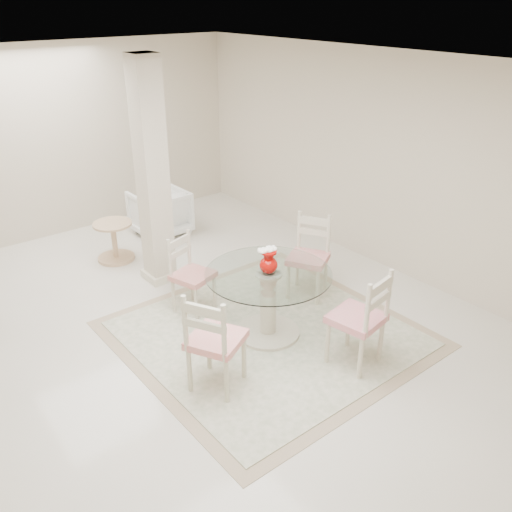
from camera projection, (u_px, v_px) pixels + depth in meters
ground at (181, 337)px, 5.70m from camera, size 7.00×7.00×0.00m
room_shell at (169, 166)px, 4.89m from camera, size 6.02×7.02×2.71m
column at (152, 175)px, 6.30m from camera, size 0.30×0.30×2.70m
area_rug at (268, 334)px, 5.74m from camera, size 2.83×2.83×0.02m
dining_table at (268, 304)px, 5.58m from camera, size 1.28×1.28×0.74m
red_vase at (268, 261)px, 5.37m from camera, size 0.21×0.18×0.28m
dining_chair_east at (310, 250)px, 6.29m from camera, size 0.59×0.59×1.08m
dining_chair_north at (188, 268)px, 5.98m from camera, size 0.50×0.50×1.00m
dining_chair_west at (212, 336)px, 4.69m from camera, size 0.61×0.61×1.12m
dining_chair_south at (364, 313)px, 5.01m from camera, size 0.52×0.52×1.12m
armchair_white at (160, 213)px, 7.99m from camera, size 0.74×0.76×0.68m
side_table at (115, 243)px, 7.26m from camera, size 0.51×0.51×0.53m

